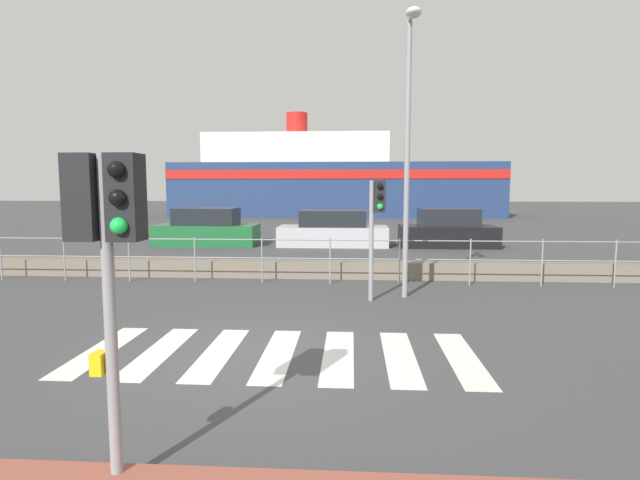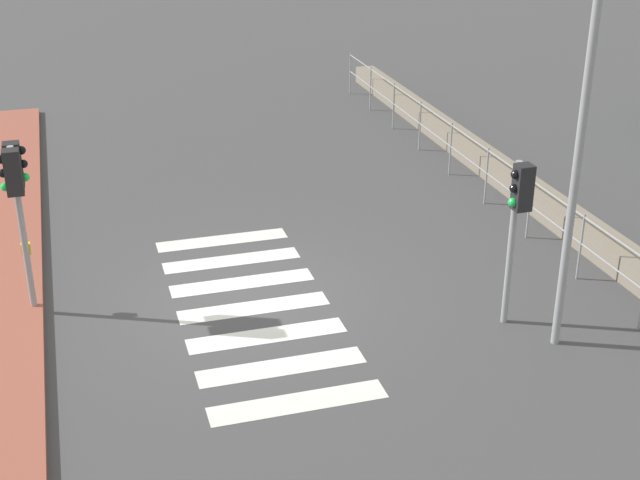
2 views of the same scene
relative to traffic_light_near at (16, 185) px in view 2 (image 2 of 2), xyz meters
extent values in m
plane|color=#424244|center=(0.51, 3.33, -2.13)|extent=(160.00, 160.00, 0.00)
cube|color=silver|center=(-1.85, 3.33, -2.13)|extent=(0.45, 2.40, 0.01)
cube|color=silver|center=(-0.95, 3.33, -2.13)|extent=(0.45, 2.40, 0.01)
cube|color=silver|center=(-0.05, 3.33, -2.13)|extent=(0.45, 2.40, 0.01)
cube|color=silver|center=(0.85, 3.33, -2.13)|extent=(0.45, 2.40, 0.01)
cube|color=silver|center=(1.75, 3.33, -2.13)|extent=(0.45, 2.40, 0.01)
cube|color=silver|center=(2.65, 3.33, -2.13)|extent=(0.45, 2.40, 0.01)
cube|color=silver|center=(3.55, 3.33, -2.13)|extent=(0.45, 2.40, 0.01)
cube|color=slate|center=(0.51, 9.67, -1.90)|extent=(25.41, 0.55, 0.46)
cylinder|color=gray|center=(0.51, 8.79, -1.00)|extent=(22.87, 0.03, 0.03)
cylinder|color=gray|center=(0.51, 8.79, -1.48)|extent=(22.87, 0.03, 0.03)
cylinder|color=gray|center=(-10.93, 8.79, -1.54)|extent=(0.04, 0.04, 1.19)
cylinder|color=gray|center=(-9.17, 8.79, -1.54)|extent=(0.04, 0.04, 1.19)
cylinder|color=gray|center=(-7.41, 8.79, -1.54)|extent=(0.04, 0.04, 1.19)
cylinder|color=gray|center=(-5.65, 8.79, -1.54)|extent=(0.04, 0.04, 1.19)
cylinder|color=gray|center=(-3.89, 8.79, -1.54)|extent=(0.04, 0.04, 1.19)
cylinder|color=gray|center=(-2.13, 8.79, -1.54)|extent=(0.04, 0.04, 1.19)
cylinder|color=gray|center=(-0.37, 8.79, -1.54)|extent=(0.04, 0.04, 1.19)
cylinder|color=gray|center=(1.39, 8.79, -1.54)|extent=(0.04, 0.04, 1.19)
cylinder|color=gray|center=(0.00, 0.00, -0.77)|extent=(0.10, 0.10, 2.73)
cube|color=black|center=(-0.17, 0.00, 0.26)|extent=(0.24, 0.24, 0.68)
sphere|color=black|center=(-0.17, 0.14, 0.47)|extent=(0.13, 0.13, 0.13)
sphere|color=black|center=(-0.17, 0.14, 0.26)|extent=(0.13, 0.13, 0.13)
sphere|color=#19D84C|center=(-0.17, 0.14, 0.05)|extent=(0.13, 0.13, 0.13)
cube|color=black|center=(0.17, 0.00, 0.26)|extent=(0.24, 0.24, 0.68)
sphere|color=black|center=(0.17, -0.14, 0.47)|extent=(0.13, 0.13, 0.13)
sphere|color=black|center=(0.17, -0.14, 0.26)|extent=(0.13, 0.13, 0.13)
sphere|color=#19D84C|center=(0.17, -0.14, 0.05)|extent=(0.13, 0.13, 0.13)
cube|color=yellow|center=(-0.11, 0.00, -1.08)|extent=(0.10, 0.14, 0.18)
cylinder|color=gray|center=(2.36, 6.94, -0.83)|extent=(0.10, 0.10, 2.61)
cube|color=black|center=(2.53, 6.94, 0.14)|extent=(0.24, 0.24, 0.68)
sphere|color=black|center=(2.53, 6.80, 0.35)|extent=(0.13, 0.13, 0.13)
sphere|color=black|center=(2.53, 6.80, 0.14)|extent=(0.13, 0.13, 0.13)
sphere|color=#19D84C|center=(2.53, 6.80, -0.07)|extent=(0.13, 0.13, 0.13)
cylinder|color=gray|center=(3.14, 7.37, 0.94)|extent=(0.12, 0.12, 6.14)
camera|label=1|loc=(1.93, -3.79, 0.34)|focal=28.00mm
camera|label=2|loc=(13.04, 0.85, 4.70)|focal=50.00mm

